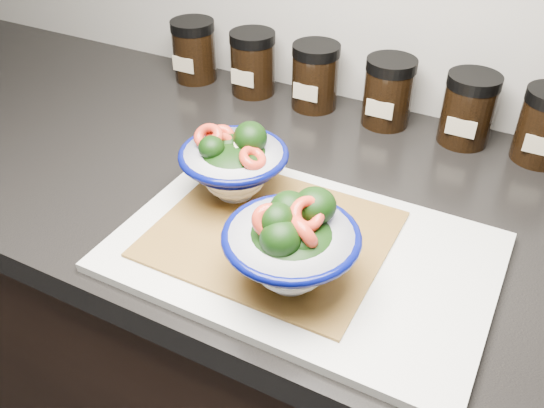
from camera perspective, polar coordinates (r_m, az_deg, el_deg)
The scene contains 11 objects.
cabinet at distance 1.14m, azimuth 5.68°, elevation -19.12°, with size 3.43×0.58×0.86m, color black.
countertop at distance 0.81m, azimuth 7.56°, elevation -0.95°, with size 3.50×0.60×0.04m, color black.
cutting_board at distance 0.70m, azimuth 3.10°, elevation -4.77°, with size 0.45×0.30×0.01m, color silver.
bamboo_mat at distance 0.72m, azimuth -0.00°, elevation -2.94°, with size 0.28×0.24×0.00m, color olive.
bowl_left at distance 0.76m, azimuth -3.80°, elevation 3.96°, with size 0.15×0.15×0.10m.
bowl_right at distance 0.62m, azimuth 1.92°, elevation -4.18°, with size 0.15×0.15×0.12m.
spice_jar_a at distance 1.13m, azimuth -7.72°, elevation 14.85°, with size 0.08×0.08×0.11m.
spice_jar_b at distance 1.07m, azimuth -1.91°, elevation 13.79°, with size 0.08×0.08×0.11m.
spice_jar_c at distance 1.02m, azimuth 4.29°, elevation 12.51°, with size 0.08×0.08×0.11m.
spice_jar_d at distance 0.98m, azimuth 11.44°, elevation 10.83°, with size 0.08×0.08×0.11m.
spice_jar_e at distance 0.96m, azimuth 18.87°, elevation 8.89°, with size 0.08×0.08×0.11m.
Camera 1 is at (0.20, 0.84, 1.37)m, focal length 38.00 mm.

